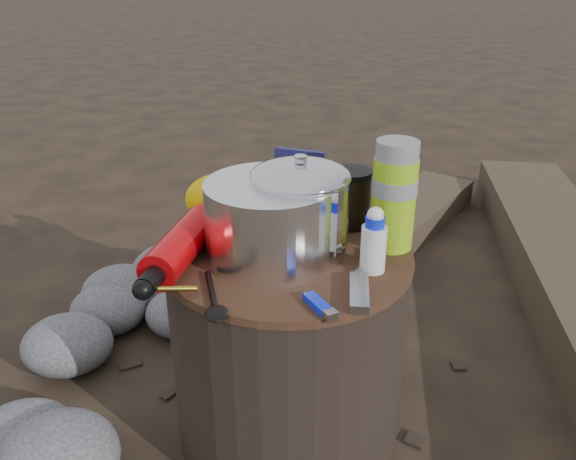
{
  "coord_description": "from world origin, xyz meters",
  "views": [
    {
      "loc": [
        0.0,
        -1.0,
        0.95
      ],
      "look_at": [
        0.0,
        0.0,
        0.48
      ],
      "focal_mm": 36.94,
      "sensor_mm": 36.0,
      "label": 1
    }
  ],
  "objects_px": {
    "camping_pot": "(300,208)",
    "thermos": "(394,196)",
    "stump": "(288,345)",
    "travel_mug": "(351,199)",
    "fuel_bottle": "(181,246)"
  },
  "relations": [
    {
      "from": "camping_pot",
      "to": "thermos",
      "type": "xyz_separation_m",
      "value": [
        0.18,
        0.03,
        0.01
      ]
    },
    {
      "from": "stump",
      "to": "camping_pot",
      "type": "relative_size",
      "value": 2.6
    },
    {
      "from": "thermos",
      "to": "travel_mug",
      "type": "height_order",
      "value": "thermos"
    },
    {
      "from": "stump",
      "to": "thermos",
      "type": "height_order",
      "value": "thermos"
    },
    {
      "from": "fuel_bottle",
      "to": "thermos",
      "type": "height_order",
      "value": "thermos"
    },
    {
      "from": "stump",
      "to": "camping_pot",
      "type": "xyz_separation_m",
      "value": [
        0.02,
        0.0,
        0.31
      ]
    },
    {
      "from": "fuel_bottle",
      "to": "travel_mug",
      "type": "height_order",
      "value": "travel_mug"
    },
    {
      "from": "fuel_bottle",
      "to": "thermos",
      "type": "distance_m",
      "value": 0.41
    },
    {
      "from": "camping_pot",
      "to": "fuel_bottle",
      "type": "distance_m",
      "value": 0.23
    },
    {
      "from": "camping_pot",
      "to": "fuel_bottle",
      "type": "xyz_separation_m",
      "value": [
        -0.22,
        -0.05,
        -0.06
      ]
    },
    {
      "from": "stump",
      "to": "travel_mug",
      "type": "distance_m",
      "value": 0.33
    },
    {
      "from": "camping_pot",
      "to": "travel_mug",
      "type": "bearing_deg",
      "value": 48.77
    },
    {
      "from": "stump",
      "to": "fuel_bottle",
      "type": "bearing_deg",
      "value": -167.19
    },
    {
      "from": "camping_pot",
      "to": "travel_mug",
      "type": "xyz_separation_m",
      "value": [
        0.11,
        0.12,
        -0.03
      ]
    },
    {
      "from": "camping_pot",
      "to": "stump",
      "type": "bearing_deg",
      "value": -177.88
    }
  ]
}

